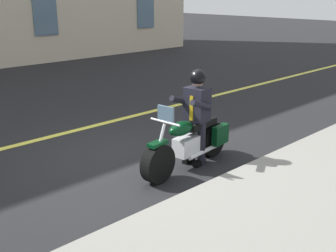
{
  "coord_description": "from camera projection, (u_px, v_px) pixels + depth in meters",
  "views": [
    {
      "loc": [
        4.47,
        5.9,
        3.01
      ],
      "look_at": [
        -0.25,
        0.86,
        0.75
      ],
      "focal_mm": 44.1,
      "sensor_mm": 36.0,
      "label": 1
    }
  ],
  "objects": [
    {
      "name": "rider_main",
      "position": [
        196.0,
        109.0,
        7.27
      ],
      "size": [
        0.67,
        0.6,
        1.74
      ],
      "color": "black",
      "rests_on": "ground_plane"
    },
    {
      "name": "lane_center_stripe",
      "position": [
        74.0,
        131.0,
        9.32
      ],
      "size": [
        60.0,
        0.16,
        0.01
      ],
      "primitive_type": "cube",
      "color": "#E5DB4C",
      "rests_on": "ground_plane"
    },
    {
      "name": "ground_plane",
      "position": [
        128.0,
        156.0,
        7.93
      ],
      "size": [
        80.0,
        80.0,
        0.0
      ],
      "primitive_type": "plane",
      "color": "black"
    },
    {
      "name": "motorcycle_main",
      "position": [
        190.0,
        143.0,
        7.31
      ],
      "size": [
        2.22,
        0.76,
        1.26
      ],
      "color": "black",
      "rests_on": "ground_plane"
    }
  ]
}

